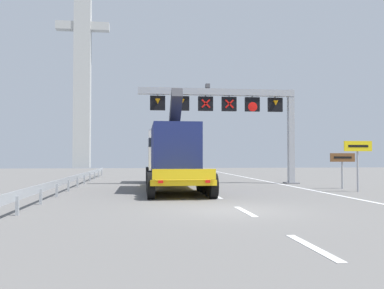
{
  "coord_description": "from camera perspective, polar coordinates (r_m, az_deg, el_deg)",
  "views": [
    {
      "loc": [
        -2.99,
        -14.24,
        1.81
      ],
      "look_at": [
        0.01,
        11.38,
        2.58
      ],
      "focal_mm": 39.72,
      "sensor_mm": 36.0,
      "label": 1
    }
  ],
  "objects": [
    {
      "name": "ground",
      "position": [
        14.67,
        5.22,
        -8.8
      ],
      "size": [
        112.0,
        112.0,
        0.0
      ],
      "primitive_type": "plane",
      "color": "slate"
    },
    {
      "name": "lane_markings",
      "position": [
        33.68,
        -0.88,
        -4.77
      ],
      "size": [
        0.2,
        53.04,
        0.01
      ],
      "color": "silver",
      "rests_on": "ground"
    },
    {
      "name": "edge_line_right",
      "position": [
        27.86,
        12.66,
        -5.38
      ],
      "size": [
        0.2,
        63.0,
        0.01
      ],
      "primitive_type": "cube",
      "color": "silver",
      "rests_on": "ground"
    },
    {
      "name": "overhead_lane_gantry",
      "position": [
        29.01,
        5.7,
        5.04
      ],
      "size": [
        10.92,
        0.9,
        6.74
      ],
      "color": "#9EA0A5",
      "rests_on": "ground"
    },
    {
      "name": "heavy_haul_truck_yellow",
      "position": [
        25.78,
        -2.85,
        -1.31
      ],
      "size": [
        3.03,
        14.06,
        5.3
      ],
      "color": "yellow",
      "rests_on": "ground"
    },
    {
      "name": "exit_sign_yellow",
      "position": [
        23.82,
        21.38,
        -1.08
      ],
      "size": [
        1.53,
        0.15,
        2.65
      ],
      "color": "#9EA0A5",
      "rests_on": "ground"
    },
    {
      "name": "tourist_info_sign_brown",
      "position": [
        25.87,
        19.54,
        -2.18
      ],
      "size": [
        1.48,
        0.15,
        2.04
      ],
      "color": "#9EA0A5",
      "rests_on": "ground"
    },
    {
      "name": "guardrail_left",
      "position": [
        27.88,
        -14.78,
        -4.22
      ],
      "size": [
        0.13,
        30.67,
        0.76
      ],
      "color": "#999EA3",
      "rests_on": "ground"
    },
    {
      "name": "bridge_pylon_distant",
      "position": [
        77.1,
        -14.48,
        12.01
      ],
      "size": [
        9.0,
        2.0,
        39.25
      ],
      "color": "#B7B7B2",
      "rests_on": "ground"
    }
  ]
}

